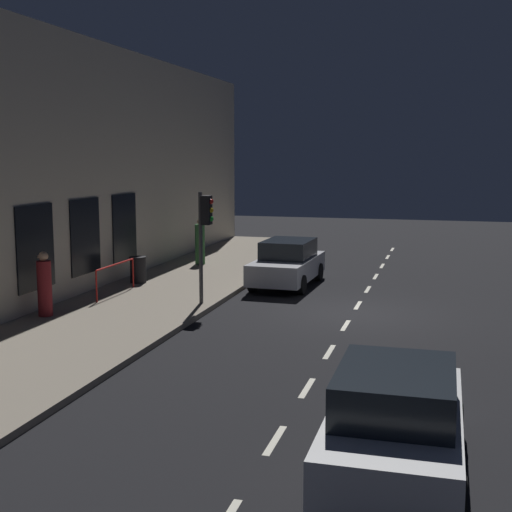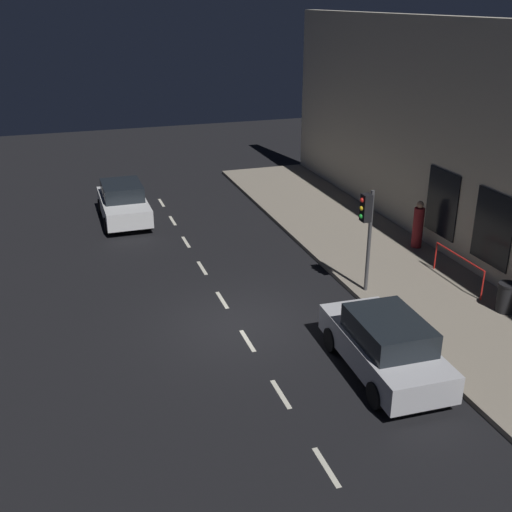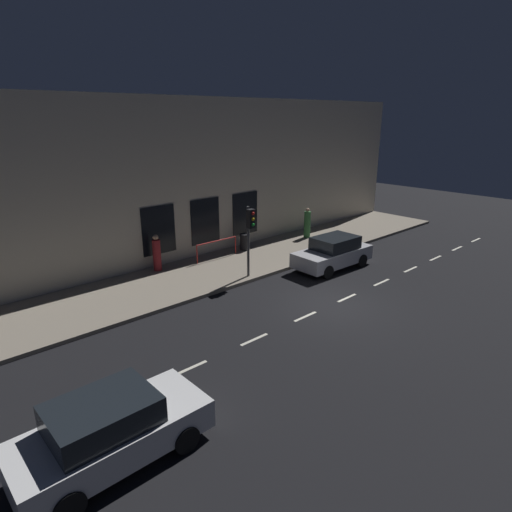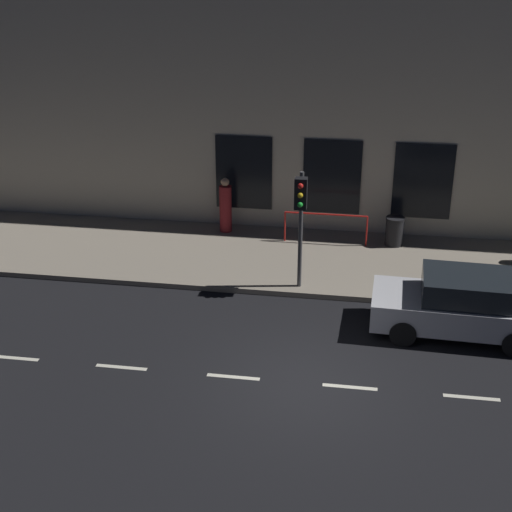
{
  "view_description": "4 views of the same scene",
  "coord_description": "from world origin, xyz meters",
  "px_view_note": "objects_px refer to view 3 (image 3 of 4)",
  "views": [
    {
      "loc": [
        -2.51,
        19.63,
        4.47
      ],
      "look_at": [
        2.48,
        1.53,
        1.76
      ],
      "focal_mm": 49.09,
      "sensor_mm": 36.0,
      "label": 1
    },
    {
      "loc": [
        -4.42,
        -15.02,
        8.69
      ],
      "look_at": [
        0.95,
        1.12,
        1.55
      ],
      "focal_mm": 43.35,
      "sensor_mm": 36.0,
      "label": 2
    },
    {
      "loc": [
        -9.68,
        12.94,
        7.24
      ],
      "look_at": [
        2.88,
        1.49,
        1.69
      ],
      "focal_mm": 30.35,
      "sensor_mm": 36.0,
      "label": 3
    },
    {
      "loc": [
        -14.17,
        -1.09,
        9.63
      ],
      "look_at": [
        2.53,
        1.47,
        1.84
      ],
      "focal_mm": 53.7,
      "sensor_mm": 36.0,
      "label": 4
    }
  ],
  "objects_px": {
    "traffic_light": "(250,227)",
    "parked_car_0": "(110,430)",
    "pedestrian_0": "(157,254)",
    "trash_bin": "(245,242)",
    "pedestrian_1": "(307,224)",
    "parked_car_1": "(333,253)"
  },
  "relations": [
    {
      "from": "pedestrian_0",
      "to": "parked_car_0",
      "type": "bearing_deg",
      "value": 176.85
    },
    {
      "from": "parked_car_0",
      "to": "pedestrian_0",
      "type": "relative_size",
      "value": 2.37
    },
    {
      "from": "pedestrian_1",
      "to": "pedestrian_0",
      "type": "bearing_deg",
      "value": 38.6
    },
    {
      "from": "pedestrian_1",
      "to": "parked_car_1",
      "type": "bearing_deg",
      "value": 99.6
    },
    {
      "from": "parked_car_0",
      "to": "pedestrian_0",
      "type": "xyz_separation_m",
      "value": [
        9.83,
        -6.83,
        0.18
      ]
    },
    {
      "from": "pedestrian_0",
      "to": "pedestrian_1",
      "type": "relative_size",
      "value": 0.97
    },
    {
      "from": "traffic_light",
      "to": "parked_car_0",
      "type": "height_order",
      "value": "traffic_light"
    },
    {
      "from": "traffic_light",
      "to": "trash_bin",
      "type": "bearing_deg",
      "value": -37.54
    },
    {
      "from": "parked_car_1",
      "to": "pedestrian_1",
      "type": "bearing_deg",
      "value": -32.45
    },
    {
      "from": "traffic_light",
      "to": "pedestrian_0",
      "type": "bearing_deg",
      "value": 36.57
    },
    {
      "from": "parked_car_0",
      "to": "trash_bin",
      "type": "bearing_deg",
      "value": 128.2
    },
    {
      "from": "pedestrian_1",
      "to": "parked_car_0",
      "type": "bearing_deg",
      "value": 72.34
    },
    {
      "from": "traffic_light",
      "to": "parked_car_0",
      "type": "relative_size",
      "value": 0.78
    },
    {
      "from": "traffic_light",
      "to": "parked_car_1",
      "type": "relative_size",
      "value": 0.77
    },
    {
      "from": "traffic_light",
      "to": "trash_bin",
      "type": "relative_size",
      "value": 3.66
    },
    {
      "from": "pedestrian_0",
      "to": "pedestrian_1",
      "type": "distance_m",
      "value": 9.76
    },
    {
      "from": "traffic_light",
      "to": "pedestrian_1",
      "type": "distance_m",
      "value": 7.67
    },
    {
      "from": "parked_car_0",
      "to": "trash_bin",
      "type": "relative_size",
      "value": 4.68
    },
    {
      "from": "pedestrian_1",
      "to": "trash_bin",
      "type": "relative_size",
      "value": 2.03
    },
    {
      "from": "traffic_light",
      "to": "parked_car_0",
      "type": "xyz_separation_m",
      "value": [
        -6.19,
        9.52,
        -1.72
      ]
    },
    {
      "from": "parked_car_0",
      "to": "parked_car_1",
      "type": "distance_m",
      "value": 14.4
    },
    {
      "from": "parked_car_0",
      "to": "pedestrian_0",
      "type": "height_order",
      "value": "pedestrian_0"
    }
  ]
}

